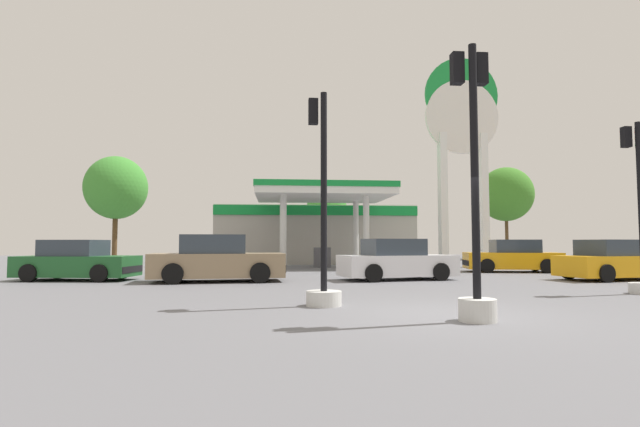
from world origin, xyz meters
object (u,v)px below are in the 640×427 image
traffic_signal_1 (323,247)px  traffic_signal_0 (475,218)px  car_4 (614,262)px  car_2 (512,257)px  car_0 (396,261)px  tree_2 (506,194)px  tree_1 (327,209)px  car_3 (77,262)px  tree_0 (116,188)px  station_pole_sign (462,133)px  car_1 (217,260)px

traffic_signal_1 → traffic_signal_0: bearing=-42.2°
car_4 → traffic_signal_0: 12.23m
car_2 → car_4: size_ratio=1.03×
car_0 → car_2: car_2 is taller
car_0 → tree_2: 26.01m
tree_1 → tree_2: 15.25m
car_4 → traffic_signal_1: (-11.31, -6.13, 0.60)m
car_2 → tree_1: 17.86m
car_3 → tree_0: size_ratio=0.56×
car_2 → tree_0: tree_0 is taller
car_2 → tree_2: size_ratio=0.58×
tree_2 → car_4: bearing=-107.5°
traffic_signal_0 → tree_2: (15.68, 30.11, 3.61)m
car_4 → station_pole_sign: bearing=101.4°
car_0 → car_4: 7.94m
car_0 → car_1: bearing=-178.1°
tree_0 → car_4: bearing=-39.2°
tree_2 → traffic_signal_1: bearing=-123.1°
station_pole_sign → car_4: bearing=-78.6°
traffic_signal_1 → car_0: bearing=63.9°
tree_1 → traffic_signal_0: bearing=-91.0°
car_2 → tree_1: bearing=113.6°
car_1 → tree_0: tree_0 is taller
car_3 → traffic_signal_1: bearing=-43.6°
car_0 → car_3: bearing=176.0°
tree_1 → car_3: bearing=-119.8°
car_0 → tree_1: size_ratio=0.80×
tree_1 → tree_2: bearing=2.4°
car_2 → tree_2: 19.20m
car_1 → traffic_signal_0: (5.52, -9.00, 1.05)m
station_pole_sign → car_3: 20.39m
traffic_signal_1 → tree_0: bearing=116.3°
tree_0 → car_1: bearing=-63.0°
car_1 → tree_0: (-9.68, 19.02, 4.64)m
car_2 → tree_0: (-22.73, 14.63, 4.70)m
station_pole_sign → tree_2: size_ratio=1.54×
traffic_signal_1 → tree_0: size_ratio=0.60×
station_pole_sign → car_2: station_pole_sign is taller
car_4 → tree_1: bearing=111.5°
car_0 → traffic_signal_0: size_ratio=0.91×
car_0 → car_3: (-11.59, 0.81, -0.02)m
station_pole_sign → car_0: station_pole_sign is taller
traffic_signal_0 → tree_0: bearing=118.5°
traffic_signal_1 → car_2: bearing=48.1°
car_3 → traffic_signal_1: traffic_signal_1 is taller
car_0 → traffic_signal_1: traffic_signal_1 is taller
car_2 → tree_2: (8.16, 16.73, 4.73)m
car_4 → traffic_signal_1: traffic_signal_1 is taller
traffic_signal_1 → tree_2: 33.52m
car_1 → traffic_signal_1: (3.05, -6.76, 0.52)m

